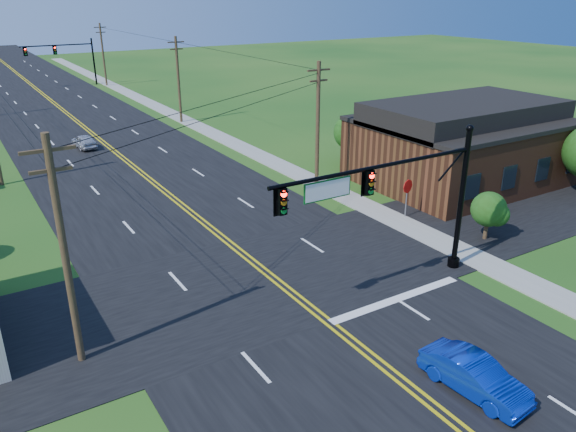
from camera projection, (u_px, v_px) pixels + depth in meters
ground at (449, 424)px, 18.56m from camera, size 260.00×260.00×0.00m
road_main at (85, 129)px, 57.98m from camera, size 16.00×220.00×0.04m
road_cross at (268, 278)px, 28.02m from camera, size 70.00×10.00×0.04m
sidewalk at (219, 136)px, 55.22m from camera, size 2.00×160.00×0.08m
signal_mast_main at (395, 196)px, 25.22m from camera, size 11.30×0.60×7.48m
signal_mast_far at (63, 55)px, 82.12m from camera, size 10.98×0.60×7.48m
brick_building at (461, 150)px, 41.65m from camera, size 14.20×11.20×4.70m
utility_pole_left_a at (64, 250)px, 20.04m from camera, size 1.80×0.28×9.00m
utility_pole_right_a at (318, 124)px, 38.94m from camera, size 1.80×0.28×9.00m
utility_pole_right_b at (178, 78)px, 59.44m from camera, size 1.80×0.28×9.00m
utility_pole_right_c at (103, 53)px, 83.10m from camera, size 1.80×0.28×9.00m
tree_right_back at (352, 132)px, 45.92m from camera, size 3.00×3.00×4.10m
shrub_corner at (489, 209)px, 31.72m from camera, size 2.00×2.00×2.86m
blue_car at (474, 377)px, 19.81m from camera, size 1.81×4.16×1.33m
distant_car at (84, 142)px, 50.85m from camera, size 1.79×3.75×1.24m
stop_sign at (407, 190)px, 34.83m from camera, size 0.89×0.22×2.53m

